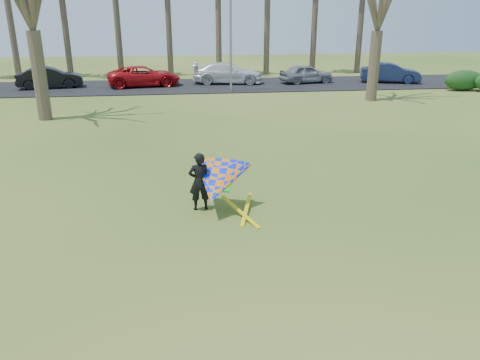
{
  "coord_description": "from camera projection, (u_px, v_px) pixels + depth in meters",
  "views": [
    {
      "loc": [
        -1.4,
        -8.78,
        5.03
      ],
      "look_at": [
        0.0,
        2.0,
        1.1
      ],
      "focal_mm": 35.0,
      "sensor_mm": 36.0,
      "label": 1
    }
  ],
  "objects": [
    {
      "name": "ground",
      "position": [
        252.0,
        259.0,
        10.06
      ],
      "size": [
        100.0,
        100.0,
        0.0
      ],
      "primitive_type": "plane",
      "color": "#215613",
      "rests_on": "ground"
    },
    {
      "name": "parking_strip",
      "position": [
        199.0,
        86.0,
        33.37
      ],
      "size": [
        46.0,
        7.0,
        0.06
      ],
      "primitive_type": "cube",
      "color": "black",
      "rests_on": "ground"
    },
    {
      "name": "streetlight",
      "position": [
        233.0,
        21.0,
        29.33
      ],
      "size": [
        2.28,
        0.18,
        8.0
      ],
      "color": "gray",
      "rests_on": "ground"
    },
    {
      "name": "hedge_near",
      "position": [
        464.0,
        80.0,
        31.33
      ],
      "size": [
        2.71,
        1.23,
        1.35
      ],
      "primitive_type": "ellipsoid",
      "color": "#153914",
      "rests_on": "ground"
    },
    {
      "name": "car_1",
      "position": [
        50.0,
        78.0,
        31.96
      ],
      "size": [
        4.49,
        2.28,
        1.41
      ],
      "primitive_type": "imported",
      "rotation": [
        0.0,
        0.0,
        1.76
      ],
      "color": "black",
      "rests_on": "parking_strip"
    },
    {
      "name": "car_2",
      "position": [
        144.0,
        76.0,
        32.76
      ],
      "size": [
        5.36,
        3.15,
        1.4
      ],
      "primitive_type": "imported",
      "rotation": [
        0.0,
        0.0,
        1.74
      ],
      "color": "red",
      "rests_on": "parking_strip"
    },
    {
      "name": "car_3",
      "position": [
        228.0,
        73.0,
        34.01
      ],
      "size": [
        5.32,
        2.71,
        1.48
      ],
      "primitive_type": "imported",
      "rotation": [
        0.0,
        0.0,
        1.44
      ],
      "color": "silver",
      "rests_on": "parking_strip"
    },
    {
      "name": "car_4",
      "position": [
        306.0,
        74.0,
        34.28
      ],
      "size": [
        4.13,
        2.3,
        1.33
      ],
      "primitive_type": "imported",
      "rotation": [
        0.0,
        0.0,
        1.77
      ],
      "color": "gray",
      "rests_on": "parking_strip"
    },
    {
      "name": "car_5",
      "position": [
        390.0,
        73.0,
        34.44
      ],
      "size": [
        4.51,
        2.73,
        1.4
      ],
      "primitive_type": "imported",
      "rotation": [
        0.0,
        0.0,
        1.26
      ],
      "color": "#172147",
      "rests_on": "parking_strip"
    },
    {
      "name": "kite_flyer",
      "position": [
        216.0,
        182.0,
        12.17
      ],
      "size": [
        2.13,
        2.39,
        2.02
      ],
      "color": "black",
      "rests_on": "ground"
    }
  ]
}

